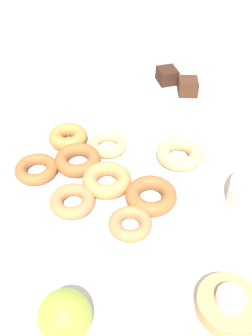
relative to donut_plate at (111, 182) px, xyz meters
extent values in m
plane|color=beige|center=(0.00, 0.00, -0.01)|extent=(2.40, 2.40, 0.00)
cylinder|color=silver|center=(0.00, 0.00, 0.00)|extent=(0.35, 0.35, 0.01)
torus|color=#B27547|center=(0.06, -0.07, 0.02)|extent=(0.09, 0.09, 0.02)
torus|color=#995B2D|center=(-0.05, -0.06, 0.02)|extent=(0.13, 0.13, 0.03)
torus|color=#995B2D|center=(0.06, 0.07, 0.02)|extent=(0.12, 0.12, 0.03)
torus|color=#B27547|center=(0.12, 0.03, 0.02)|extent=(0.08, 0.08, 0.02)
torus|color=tan|center=(-0.10, 0.00, 0.02)|extent=(0.11, 0.11, 0.02)
torus|color=#C6844C|center=(0.01, -0.01, 0.02)|extent=(0.11, 0.11, 0.03)
torus|color=tan|center=(-0.05, 0.15, 0.02)|extent=(0.11, 0.11, 0.03)
torus|color=#BC7A3D|center=(-0.13, -0.08, 0.02)|extent=(0.12, 0.12, 0.03)
torus|color=#995B2D|center=(-0.03, -0.15, 0.02)|extent=(0.11, 0.11, 0.02)
cylinder|color=silver|center=(-0.33, 0.19, 0.00)|extent=(0.22, 0.22, 0.01)
cube|color=#381E14|center=(-0.36, 0.17, 0.03)|extent=(0.06, 0.06, 0.04)
cube|color=#472819|center=(-0.30, 0.22, 0.03)|extent=(0.06, 0.05, 0.04)
cylinder|color=tan|center=(0.27, 0.16, 0.01)|extent=(0.10, 0.10, 0.02)
cylinder|color=silver|center=(0.27, 0.16, 0.03)|extent=(0.04, 0.04, 0.01)
sphere|color=#93AD38|center=(0.28, -0.08, 0.03)|extent=(0.08, 0.08, 0.08)
camera|label=1|loc=(0.53, -0.02, 0.53)|focal=40.34mm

